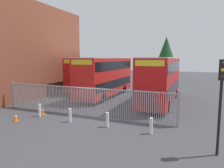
% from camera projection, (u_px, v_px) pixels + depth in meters
% --- Properties ---
extents(ground_plane, '(100.00, 100.00, 0.00)m').
position_uv_depth(ground_plane, '(126.00, 98.00, 22.78)').
color(ground_plane, '#3D3D42').
extents(palisade_fence, '(14.26, 0.14, 2.35)m').
position_uv_depth(palisade_fence, '(82.00, 100.00, 15.61)').
color(palisade_fence, gray).
rests_on(palisade_fence, ground).
extents(double_decker_bus_near_gate, '(2.54, 10.81, 4.42)m').
position_uv_depth(double_decker_bus_near_gate, '(106.00, 75.00, 23.45)').
color(double_decker_bus_near_gate, red).
rests_on(double_decker_bus_near_gate, ground).
extents(double_decker_bus_behind_fence_left, '(2.54, 10.81, 4.42)m').
position_uv_depth(double_decker_bus_behind_fence_left, '(161.00, 78.00, 19.94)').
color(double_decker_bus_behind_fence_left, red).
rests_on(double_decker_bus_behind_fence_left, ground).
extents(double_decker_bus_behind_fence_right, '(2.54, 10.81, 4.42)m').
position_uv_depth(double_decker_bus_behind_fence_right, '(94.00, 72.00, 28.09)').
color(double_decker_bus_behind_fence_right, red).
rests_on(double_decker_bus_behind_fence_right, ground).
extents(bollard_near_left, '(0.20, 0.20, 0.95)m').
position_uv_depth(bollard_near_left, '(40.00, 110.00, 15.40)').
color(bollard_near_left, silver).
rests_on(bollard_near_left, ground).
extents(bollard_center_front, '(0.20, 0.20, 0.95)m').
position_uv_depth(bollard_center_front, '(70.00, 115.00, 14.08)').
color(bollard_center_front, silver).
rests_on(bollard_center_front, ground).
extents(bollard_near_right, '(0.20, 0.20, 0.95)m').
position_uv_depth(bollard_near_right, '(107.00, 120.00, 13.01)').
color(bollard_near_right, silver).
rests_on(bollard_near_right, ground).
extents(bollard_far_right, '(0.20, 0.20, 0.95)m').
position_uv_depth(bollard_far_right, '(151.00, 126.00, 11.86)').
color(bollard_far_right, silver).
rests_on(bollard_far_right, ground).
extents(traffic_cone_by_gate, '(0.34, 0.34, 0.59)m').
position_uv_depth(traffic_cone_by_gate, '(42.00, 111.00, 15.97)').
color(traffic_cone_by_gate, orange).
rests_on(traffic_cone_by_gate, ground).
extents(traffic_cone_mid_forecourt, '(0.34, 0.34, 0.59)m').
position_uv_depth(traffic_cone_mid_forecourt, '(16.00, 117.00, 14.26)').
color(traffic_cone_mid_forecourt, orange).
rests_on(traffic_cone_mid_forecourt, ground).
extents(traffic_light_kerbside, '(0.28, 0.33, 4.30)m').
position_uv_depth(traffic_light_kerbside, '(221.00, 90.00, 8.90)').
color(traffic_light_kerbside, black).
rests_on(traffic_light_kerbside, ground).
extents(tree_tall_back, '(3.80, 3.80, 8.23)m').
position_uv_depth(tree_tall_back, '(166.00, 52.00, 37.09)').
color(tree_tall_back, '#4C3823').
rests_on(tree_tall_back, ground).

